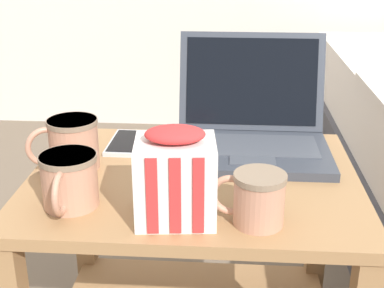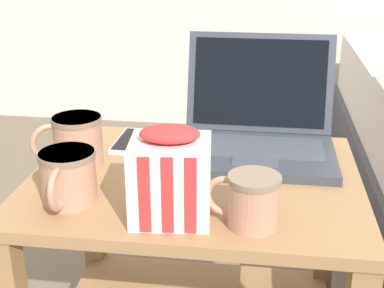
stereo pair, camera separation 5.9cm
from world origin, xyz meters
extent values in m
cube|color=#997047|center=(0.00, 0.00, 0.46)|extent=(0.63, 0.49, 0.02)
cube|color=#997047|center=(-0.29, 0.22, 0.23)|extent=(0.04, 0.04, 0.45)
cube|color=#997047|center=(0.29, 0.22, 0.23)|extent=(0.04, 0.04, 0.45)
cube|color=#333842|center=(0.11, 0.10, 0.48)|extent=(0.32, 0.22, 0.02)
cube|color=#424751|center=(0.11, 0.12, 0.49)|extent=(0.27, 0.12, 0.00)
cube|color=#424751|center=(0.11, 0.04, 0.49)|extent=(0.09, 0.05, 0.00)
cube|color=#333842|center=(0.11, 0.24, 0.60)|extent=(0.32, 0.07, 0.21)
cube|color=black|center=(0.11, 0.24, 0.60)|extent=(0.29, 0.06, 0.18)
cube|color=blue|center=(0.09, 0.24, 0.57)|extent=(0.04, 0.01, 0.03)
cube|color=black|center=(0.04, 0.23, 0.55)|extent=(0.03, 0.01, 0.04)
cylinder|color=tan|center=(-0.20, -0.13, 0.52)|extent=(0.09, 0.09, 0.09)
cylinder|color=#7F6B56|center=(-0.20, -0.13, 0.56)|extent=(0.10, 0.10, 0.01)
cylinder|color=black|center=(-0.20, -0.13, 0.55)|extent=(0.09, 0.09, 0.01)
torus|color=tan|center=(-0.20, -0.18, 0.52)|extent=(0.01, 0.07, 0.07)
cylinder|color=tan|center=(0.12, -0.17, 0.52)|extent=(0.08, 0.08, 0.09)
cylinder|color=#7F6B56|center=(0.12, -0.17, 0.56)|extent=(0.08, 0.08, 0.01)
cylinder|color=black|center=(0.12, -0.17, 0.55)|extent=(0.07, 0.07, 0.01)
torus|color=tan|center=(0.07, -0.16, 0.52)|extent=(0.07, 0.02, 0.07)
cylinder|color=tan|center=(-0.23, 0.02, 0.53)|extent=(0.09, 0.09, 0.10)
cylinder|color=#7F6B56|center=(-0.23, 0.02, 0.57)|extent=(0.10, 0.10, 0.01)
cylinder|color=black|center=(-0.23, 0.02, 0.56)|extent=(0.09, 0.09, 0.01)
torus|color=tan|center=(-0.28, 0.00, 0.53)|extent=(0.08, 0.04, 0.08)
cube|color=silver|center=(-0.02, -0.16, 0.54)|extent=(0.14, 0.12, 0.13)
cube|color=red|center=(-0.05, -0.22, 0.54)|extent=(0.02, 0.00, 0.13)
cube|color=red|center=(-0.01, -0.21, 0.54)|extent=(0.02, 0.00, 0.13)
cube|color=red|center=(0.02, -0.21, 0.54)|extent=(0.02, 0.00, 0.13)
ellipsoid|color=red|center=(-0.02, -0.16, 0.62)|extent=(0.10, 0.07, 0.03)
cube|color=#B7BABC|center=(-0.15, 0.15, 0.48)|extent=(0.08, 0.14, 0.01)
cube|color=black|center=(-0.15, 0.15, 0.48)|extent=(0.07, 0.13, 0.00)
camera|label=1|loc=(0.06, -0.92, 0.91)|focal=50.00mm
camera|label=2|loc=(0.12, -0.91, 0.91)|focal=50.00mm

